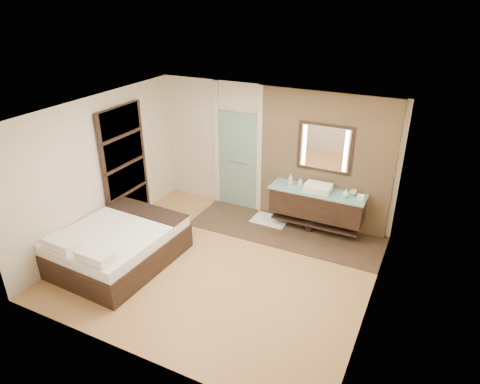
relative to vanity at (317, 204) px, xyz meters
The scene contains 15 objects.
floor 2.29m from the vanity, 119.83° to the right, with size 5.00×5.00×0.00m, color #B0864A.
tile_strip 0.83m from the vanity, 147.54° to the right, with size 3.80×1.30×0.01m, color #36251D.
stone_wall 0.82m from the vanity, 90.00° to the left, with size 2.60×0.08×2.70m, color tan.
vanity is the anchor object (origin of this frame).
mirror_unit 1.10m from the vanity, 90.00° to the left, with size 1.06×0.04×0.96m.
frosted_door 1.95m from the vanity, behind, with size 1.10×0.12×2.70m.
shoji_partition 3.82m from the vanity, 159.50° to the right, with size 0.06×1.20×2.40m.
bed 3.78m from the vanity, 136.86° to the right, with size 1.75×2.14×0.80m.
bath_mat 1.10m from the vanity, behind, with size 0.72×0.50×0.02m, color white.
waste_bin 0.48m from the vanity, 143.92° to the right, with size 0.19×0.19×0.23m, color black.
tissue_box 0.89m from the vanity, ahead, with size 0.12×0.12×0.10m, color white.
soap_bottle_a 0.69m from the vanity, behind, with size 0.09×0.09×0.22m, color white.
soap_bottle_b 0.54m from the vanity, behind, with size 0.07×0.08×0.17m, color #B2B2B2.
soap_bottle_c 0.65m from the vanity, ahead, with size 0.12×0.12×0.16m, color silver.
cup 0.74m from the vanity, 10.12° to the left, with size 0.12×0.12×0.10m, color white.
Camera 1 is at (3.02, -5.37, 4.37)m, focal length 32.00 mm.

